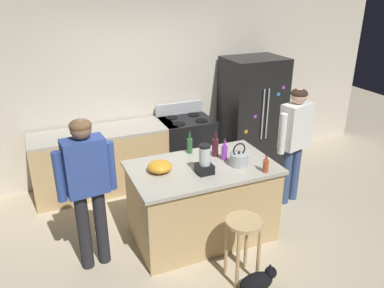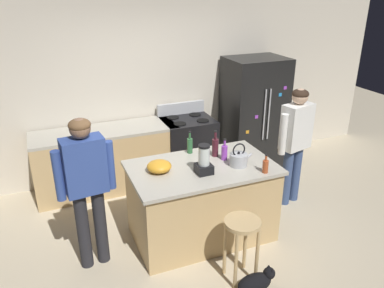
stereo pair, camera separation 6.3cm
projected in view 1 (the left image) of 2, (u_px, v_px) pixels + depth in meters
The scene contains 17 objects.
ground_plane at pixel (202, 234), 4.62m from camera, with size 14.00×14.00×0.00m, color beige.
back_wall at pixel (149, 87), 5.74m from camera, with size 8.00×0.10×2.70m, color beige.
kitchen_island at pixel (202, 201), 4.44m from camera, with size 1.62×0.97×0.91m.
back_counter_run at pixel (106, 160), 5.46m from camera, with size 2.00×0.64×0.91m.
refrigerator at pixel (252, 113), 6.11m from camera, with size 0.90×0.73×1.75m.
stove_range at pixel (186, 147), 5.88m from camera, with size 0.76×0.65×1.09m.
person_by_island_left at pixel (87, 181), 3.75m from camera, with size 0.60×0.26×1.65m.
person_by_sink_right at pixel (295, 136), 4.96m from camera, with size 0.59×0.31×1.59m.
bar_stool at pixel (243, 234), 3.74m from camera, with size 0.36×0.36×0.69m.
cat at pixel (258, 281), 3.74m from camera, with size 0.52×0.18×0.26m.
blender_appliance at pixel (205, 161), 4.06m from camera, with size 0.17×0.17×0.33m.
bottle_cooking_sauce at pixel (266, 165), 4.10m from camera, with size 0.06×0.06×0.22m.
bottle_soda at pixel (224, 152), 4.39m from camera, with size 0.07×0.07×0.26m.
bottle_olive_oil at pixel (190, 145), 4.55m from camera, with size 0.07×0.07×0.28m.
bottle_wine at pixel (215, 147), 4.47m from camera, with size 0.08×0.08×0.32m.
mixing_bowl at pixel (160, 167), 4.12m from camera, with size 0.27×0.27×0.12m, color orange.
tea_kettle at pixel (239, 159), 4.26m from camera, with size 0.28×0.20×0.27m.
Camera 1 is at (-1.61, -3.47, 2.81)m, focal length 35.85 mm.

